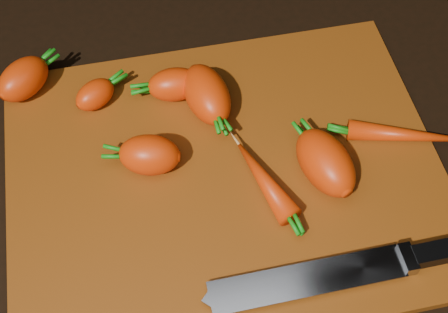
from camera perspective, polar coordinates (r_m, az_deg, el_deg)
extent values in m
cube|color=black|center=(0.74, 0.16, -2.15)|extent=(2.00, 2.00, 0.01)
cube|color=#803A0A|center=(0.73, 0.16, -1.69)|extent=(0.50, 0.40, 0.01)
ellipsoid|color=#E03000|center=(0.81, -17.88, 6.76)|extent=(0.08, 0.08, 0.05)
ellipsoid|color=#E03000|center=(0.71, -6.83, 0.14)|extent=(0.08, 0.06, 0.05)
ellipsoid|color=#E03000|center=(0.76, -1.58, 5.71)|extent=(0.07, 0.10, 0.05)
ellipsoid|color=#E03000|center=(0.71, 9.26, -0.55)|extent=(0.08, 0.10, 0.05)
ellipsoid|color=#E03000|center=(0.77, -4.53, 6.58)|extent=(0.07, 0.04, 0.04)
ellipsoid|color=#E03000|center=(0.78, -11.71, 5.56)|extent=(0.06, 0.06, 0.03)
ellipsoid|color=#E03000|center=(0.77, 16.50, 1.89)|extent=(0.14, 0.07, 0.02)
ellipsoid|color=#E03000|center=(0.70, 3.68, -2.15)|extent=(0.06, 0.11, 0.03)
cube|color=gray|center=(0.64, -1.34, -12.94)|extent=(0.21, 0.04, 0.00)
cube|color=gray|center=(0.66, 8.14, -10.96)|extent=(0.01, 0.03, 0.01)
cube|color=black|center=(0.67, 13.44, -9.71)|extent=(0.12, 0.02, 0.02)
cylinder|color=#B2B2B7|center=(0.66, 12.16, -9.76)|extent=(0.01, 0.01, 0.00)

